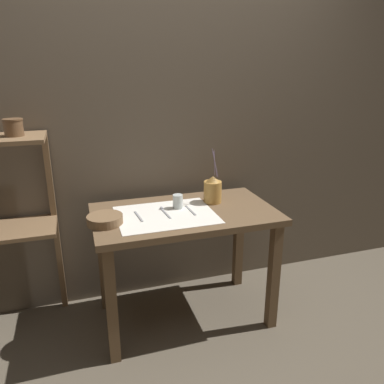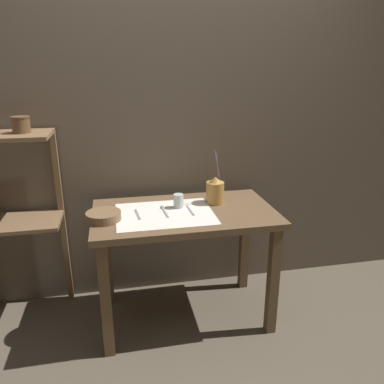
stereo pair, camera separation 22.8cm
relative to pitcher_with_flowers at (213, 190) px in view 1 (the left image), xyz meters
The scene contains 12 objects.
ground_plane 0.88m from the pitcher_with_flowers, 156.02° to the right, with size 12.00×12.00×0.00m, color brown.
stone_wall_back 0.54m from the pitcher_with_flowers, 123.36° to the left, with size 7.00×0.06×2.40m.
wooden_table 0.32m from the pitcher_with_flowers, 156.02° to the right, with size 1.12×0.65×0.76m.
wooden_shelf_unit 1.27m from the pitcher_with_flowers, behind, with size 0.56×0.34×1.24m.
linen_cloth 0.38m from the pitcher_with_flowers, 160.15° to the right, with size 0.58×0.46×0.00m.
pitcher_with_flowers is the anchor object (origin of this frame).
wooden_bowl 0.73m from the pitcher_with_flowers, 167.90° to the right, with size 0.20×0.20×0.05m.
glass_tumbler_near 0.25m from the pitcher_with_flowers, behind, with size 0.06×0.06×0.09m.
knife_center 0.53m from the pitcher_with_flowers, 167.86° to the right, with size 0.03×0.17×0.00m.
spoon_outer 0.36m from the pitcher_with_flowers, behind, with size 0.03×0.18×0.02m.
fork_outer 0.23m from the pitcher_with_flowers, 149.83° to the right, with size 0.02×0.17×0.00m.
metal_pot_small 1.23m from the pitcher_with_flowers, behind, with size 0.11×0.11×0.10m.
Camera 1 is at (-0.61, -2.07, 1.61)m, focal length 35.00 mm.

